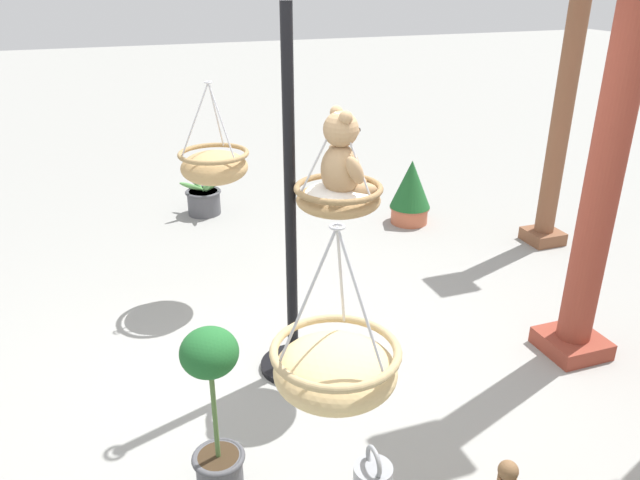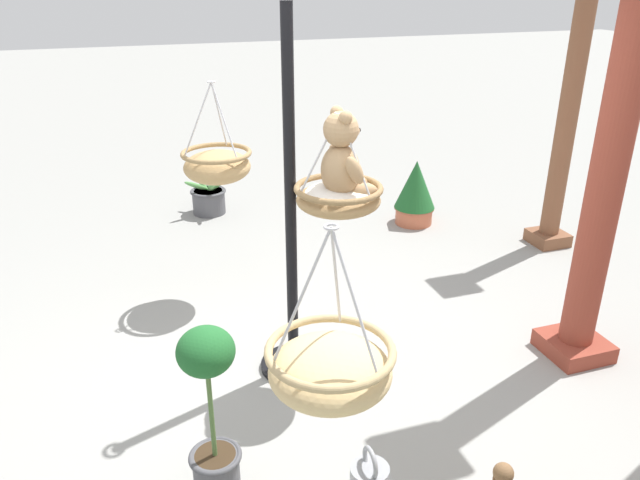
% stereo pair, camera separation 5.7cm
% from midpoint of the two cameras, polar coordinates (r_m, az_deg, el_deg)
% --- Properties ---
extents(ground_plane, '(40.00, 40.00, 0.00)m').
position_cam_midpoint_polar(ground_plane, '(4.15, -0.61, -12.41)').
color(ground_plane, gray).
extents(display_pole_central, '(0.44, 0.44, 2.36)m').
position_cam_midpoint_polar(display_pole_central, '(3.85, -2.21, -2.89)').
color(display_pole_central, black).
rests_on(display_pole_central, ground).
extents(hanging_basket_with_teddy, '(0.52, 0.52, 0.59)m').
position_cam_midpoint_polar(hanging_basket_with_teddy, '(3.59, 2.18, 4.02)').
color(hanging_basket_with_teddy, '#A37F51').
extents(teddy_bear, '(0.36, 0.32, 0.52)m').
position_cam_midpoint_polar(teddy_bear, '(3.52, 2.61, 7.47)').
color(teddy_bear, tan).
extents(hanging_basket_left_high, '(0.53, 0.53, 0.76)m').
position_cam_midpoint_polar(hanging_basket_left_high, '(4.72, -9.22, 6.92)').
color(hanging_basket_left_high, tan).
extents(hanging_basket_right_low, '(0.54, 0.54, 0.76)m').
position_cam_midpoint_polar(hanging_basket_right_low, '(2.57, 1.60, -11.80)').
color(hanging_basket_right_low, tan).
extents(greenhouse_pillar_right, '(0.43, 0.43, 3.00)m').
position_cam_midpoint_polar(greenhouse_pillar_right, '(4.14, 25.94, 7.42)').
color(greenhouse_pillar_right, brown).
rests_on(greenhouse_pillar_right, ground).
extents(greenhouse_pillar_far_back, '(0.34, 0.34, 2.66)m').
position_cam_midpoint_polar(greenhouse_pillar_far_back, '(6.03, 22.37, 10.90)').
color(greenhouse_pillar_far_back, brown).
rests_on(greenhouse_pillar_far_back, ground).
extents(potted_plant_flowering_red, '(0.42, 0.42, 0.68)m').
position_cam_midpoint_polar(potted_plant_flowering_red, '(6.44, 9.11, 4.38)').
color(potted_plant_flowering_red, '#BC6042').
rests_on(potted_plant_flowering_red, ground).
extents(potted_plant_tall_leafy, '(0.52, 0.53, 0.44)m').
position_cam_midpoint_polar(potted_plant_tall_leafy, '(6.80, -10.09, 3.83)').
color(potted_plant_tall_leafy, '#4C4C51').
rests_on(potted_plant_tall_leafy, ground).
extents(potted_plant_bushy_green, '(0.27, 0.27, 0.98)m').
position_cam_midpoint_polar(potted_plant_bushy_green, '(3.09, -9.53, -15.77)').
color(potted_plant_bushy_green, '#4C4C51').
rests_on(potted_plant_bushy_green, ground).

